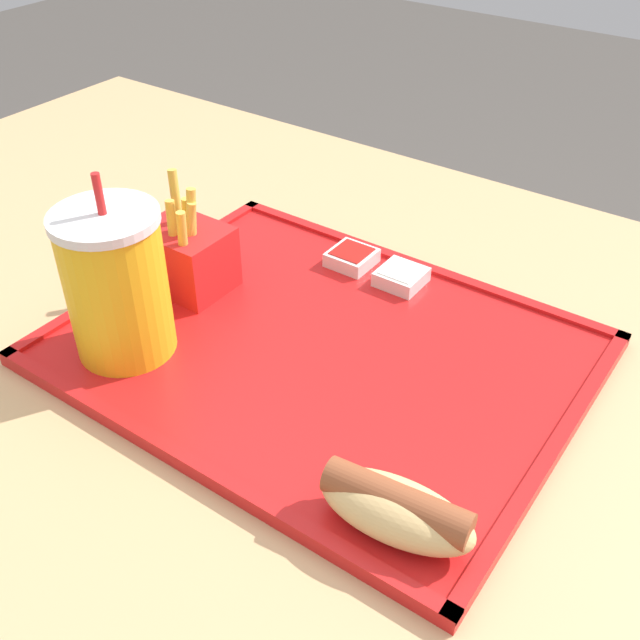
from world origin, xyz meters
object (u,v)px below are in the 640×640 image
(sauce_cup_mayo, at_px, (401,276))
(fries_carton, at_px, (187,255))
(hot_dog_far, at_px, (396,508))
(soda_cup, at_px, (116,284))
(sauce_cup_ketchup, at_px, (352,257))

(sauce_cup_mayo, bearing_deg, fries_carton, 36.13)
(hot_dog_far, bearing_deg, soda_cup, -6.60)
(soda_cup, height_order, sauce_cup_ketchup, soda_cup)
(fries_carton, xyz_separation_m, sauce_cup_mayo, (-0.17, -0.13, -0.03))
(soda_cup, bearing_deg, sauce_cup_mayo, -122.77)
(soda_cup, xyz_separation_m, sauce_cup_ketchup, (-0.09, -0.23, -0.06))
(fries_carton, bearing_deg, soda_cup, 102.34)
(soda_cup, height_order, sauce_cup_mayo, soda_cup)
(soda_cup, distance_m, sauce_cup_mayo, 0.28)
(hot_dog_far, xyz_separation_m, sauce_cup_ketchup, (0.21, -0.27, -0.01))
(fries_carton, height_order, sauce_cup_mayo, fries_carton)
(sauce_cup_mayo, bearing_deg, soda_cup, 57.23)
(hot_dog_far, distance_m, sauce_cup_ketchup, 0.34)
(soda_cup, height_order, fries_carton, soda_cup)
(hot_dog_far, xyz_separation_m, sauce_cup_mayo, (0.15, -0.27, -0.01))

